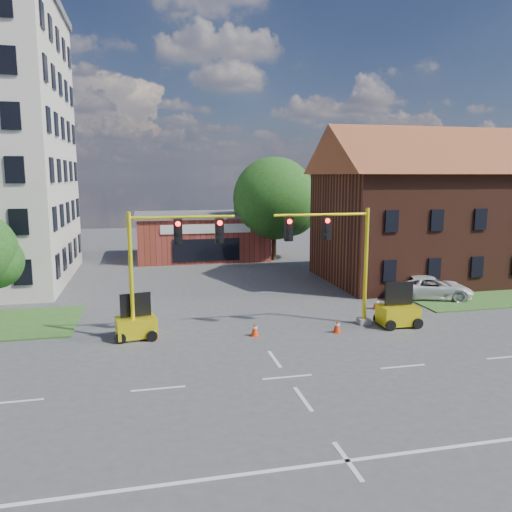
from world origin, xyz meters
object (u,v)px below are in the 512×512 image
at_px(signal_mast_east, 337,253).
at_px(trailer_west, 136,325).
at_px(trailer_east, 398,313).
at_px(pickup_white, 431,288).
at_px(signal_mast_west, 166,259).

height_order(signal_mast_east, trailer_west, signal_mast_east).
relative_size(trailer_east, pickup_white, 0.43).
bearing_deg(pickup_white, trailer_west, 120.79).
bearing_deg(trailer_east, pickup_white, 45.26).
bearing_deg(trailer_east, signal_mast_west, 176.93).
relative_size(signal_mast_east, trailer_west, 2.89).
bearing_deg(signal_mast_east, trailer_east, -12.51).
relative_size(signal_mast_west, pickup_white, 1.18).
height_order(trailer_east, pickup_white, trailer_east).
xyz_separation_m(signal_mast_east, trailer_west, (-10.22, 0.20, -3.25)).
relative_size(signal_mast_west, trailer_west, 2.89).
height_order(signal_mast_west, trailer_west, signal_mast_west).
bearing_deg(signal_mast_west, trailer_east, -3.44).
distance_m(signal_mast_west, pickup_white, 17.72).
relative_size(signal_mast_west, signal_mast_east, 1.00).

